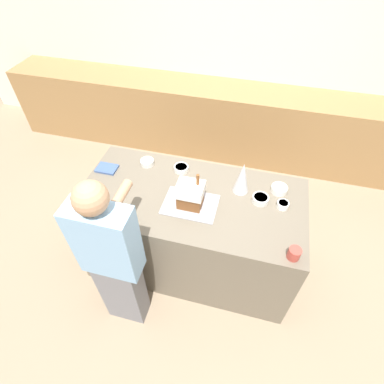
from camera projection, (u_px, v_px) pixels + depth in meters
ground_plane at (191, 257)px, 3.13m from camera, size 12.00×12.00×0.00m
wall_back at (237, 50)px, 3.66m from camera, size 8.00×0.05×2.60m
back_cabinet_block at (226, 122)px, 4.04m from camera, size 6.00×0.60×0.95m
kitchen_island at (191, 231)px, 2.79m from camera, size 1.88×0.92×0.93m
baking_tray at (190, 204)px, 2.40m from camera, size 0.43×0.31×0.01m
gingerbread_house at (190, 194)px, 2.31m from camera, size 0.21×0.18×0.30m
decorative_tree at (242, 178)px, 2.41m from camera, size 0.13×0.13×0.29m
candy_bowl_behind_tray at (147, 162)px, 2.73m from camera, size 0.12×0.12×0.05m
candy_bowl_center_rear at (260, 199)px, 2.40m from camera, size 0.13×0.13×0.05m
candy_bowl_far_left at (181, 168)px, 2.67m from camera, size 0.13×0.13×0.04m
candy_bowl_beside_tree at (283, 205)px, 2.36m from camera, size 0.09×0.09×0.05m
candy_bowl_far_right at (279, 189)px, 2.48m from camera, size 0.13×0.13×0.05m
cookbook at (107, 168)px, 2.69m from camera, size 0.18×0.13×0.02m
mug at (294, 254)px, 2.03m from camera, size 0.09×0.09×0.09m
person at (114, 261)px, 2.15m from camera, size 0.42×0.53×1.61m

